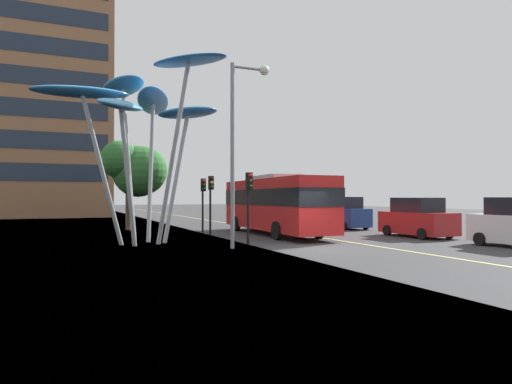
{
  "coord_description": "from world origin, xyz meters",
  "views": [
    {
      "loc": [
        -10.3,
        -17.11,
        2.2
      ],
      "look_at": [
        -0.24,
        6.19,
        2.5
      ],
      "focal_mm": 31.82,
      "sensor_mm": 36.0,
      "label": 1
    }
  ],
  "objects": [
    {
      "name": "ground",
      "position": [
        -0.64,
        0.0,
        -0.05
      ],
      "size": [
        120.0,
        240.0,
        0.1
      ],
      "color": "#38383A"
    },
    {
      "name": "leaf_sculpture",
      "position": [
        -6.78,
        5.05,
        6.73
      ],
      "size": [
        8.68,
        8.84,
        8.58
      ],
      "color": "#9EA0A5",
      "rests_on": "ground"
    },
    {
      "name": "traffic_light_kerb_near",
      "position": [
        -2.19,
        2.52,
        2.45
      ],
      "size": [
        0.28,
        0.42,
        3.36
      ],
      "color": "black",
      "rests_on": "ground"
    },
    {
      "name": "car_parked_mid",
      "position": [
        7.91,
        2.46,
        1.02
      ],
      "size": [
        2.08,
        4.41,
        2.18
      ],
      "color": "maroon",
      "rests_on": "ground"
    },
    {
      "name": "backdrop_building",
      "position": [
        -15.73,
        40.98,
        13.28
      ],
      "size": [
        21.65,
        12.38,
        26.55
      ],
      "color": "#8E6042",
      "rests_on": "ground"
    },
    {
      "name": "red_bus",
      "position": [
        1.31,
        6.99,
        1.91
      ],
      "size": [
        3.0,
        11.46,
        3.49
      ],
      "color": "red",
      "rests_on": "ground"
    },
    {
      "name": "car_parked_far",
      "position": [
        8.04,
        9.7,
        1.04
      ],
      "size": [
        1.95,
        4.12,
        2.23
      ],
      "color": "navy",
      "rests_on": "ground"
    },
    {
      "name": "traffic_light_kerb_far",
      "position": [
        -2.22,
        8.27,
        2.51
      ],
      "size": [
        0.28,
        0.42,
        3.45
      ],
      "color": "black",
      "rests_on": "ground"
    },
    {
      "name": "car_side_street",
      "position": [
        8.26,
        15.33,
        1.07
      ],
      "size": [
        1.9,
        4.46,
        2.28
      ],
      "color": "gold",
      "rests_on": "ground"
    },
    {
      "name": "tree_pavement_near",
      "position": [
        -5.68,
        13.47,
        4.06
      ],
      "size": [
        4.34,
        3.42,
        5.88
      ],
      "color": "brown",
      "rests_on": "ground"
    },
    {
      "name": "street_lamp",
      "position": [
        -3.1,
        1.2,
        5.13
      ],
      "size": [
        1.82,
        0.44,
        8.09
      ],
      "color": "gray",
      "rests_on": "ground"
    },
    {
      "name": "traffic_light_island_mid",
      "position": [
        -2.1,
        10.24,
        2.46
      ],
      "size": [
        0.28,
        0.42,
        3.38
      ],
      "color": "black",
      "rests_on": "ground"
    }
  ]
}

